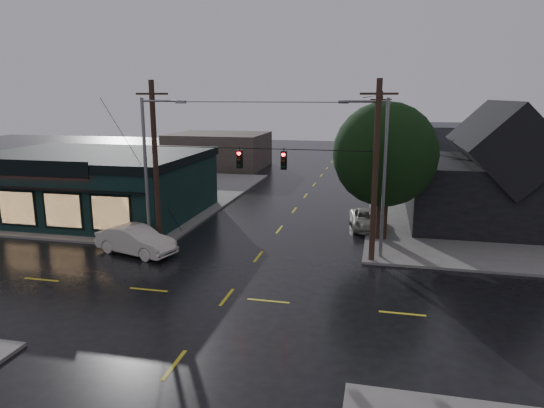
% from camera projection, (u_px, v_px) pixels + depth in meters
% --- Properties ---
extents(ground_plane, '(160.00, 160.00, 0.00)m').
position_uv_depth(ground_plane, '(227.00, 297.00, 22.77)').
color(ground_plane, black).
extents(sidewalk_nw, '(28.00, 28.00, 0.15)m').
position_uv_depth(sidewalk_nw, '(91.00, 194.00, 46.08)').
color(sidewalk_nw, '#605E59').
rests_on(sidewalk_nw, ground).
extents(pizza_shop, '(16.30, 12.34, 4.90)m').
position_uv_depth(pizza_shop, '(94.00, 183.00, 37.75)').
color(pizza_shop, black).
rests_on(pizza_shop, ground).
extents(ne_building, '(12.60, 11.60, 8.75)m').
position_uv_depth(ne_building, '(498.00, 164.00, 34.74)').
color(ne_building, black).
rests_on(ne_building, ground).
extents(corner_tree, '(6.59, 6.59, 8.79)m').
position_uv_depth(corner_tree, '(385.00, 155.00, 30.43)').
color(corner_tree, black).
rests_on(corner_tree, ground).
extents(utility_pole_nw, '(2.00, 0.32, 10.15)m').
position_uv_depth(utility_pole_nw, '(160.00, 247.00, 30.35)').
color(utility_pole_nw, black).
rests_on(utility_pole_nw, ground).
extents(utility_pole_ne, '(2.00, 0.32, 10.15)m').
position_uv_depth(utility_pole_ne, '(371.00, 262.00, 27.56)').
color(utility_pole_ne, black).
rests_on(utility_pole_ne, ground).
extents(utility_pole_far_a, '(2.00, 0.32, 9.65)m').
position_uv_depth(utility_pole_far_a, '(377.00, 191.00, 48.02)').
color(utility_pole_far_a, black).
rests_on(utility_pole_far_a, ground).
extents(utility_pole_far_b, '(2.00, 0.32, 9.15)m').
position_uv_depth(utility_pole_far_b, '(379.00, 163.00, 67.05)').
color(utility_pole_far_b, black).
rests_on(utility_pole_far_b, ground).
extents(utility_pole_far_c, '(2.00, 0.32, 9.15)m').
position_uv_depth(utility_pole_far_c, '(380.00, 148.00, 86.07)').
color(utility_pole_far_c, black).
rests_on(utility_pole_far_c, ground).
extents(span_signal_assembly, '(13.00, 0.48, 1.23)m').
position_uv_depth(span_signal_assembly, '(262.00, 159.00, 27.68)').
color(span_signal_assembly, black).
rests_on(span_signal_assembly, ground).
extents(streetlight_nw, '(5.40, 0.30, 9.15)m').
position_uv_depth(streetlight_nw, '(150.00, 250.00, 29.75)').
color(streetlight_nw, slate).
rests_on(streetlight_nw, ground).
extents(streetlight_ne, '(5.40, 0.30, 9.15)m').
position_uv_depth(streetlight_ne, '(380.00, 259.00, 28.12)').
color(streetlight_ne, slate).
rests_on(streetlight_ne, ground).
extents(bg_building_west, '(12.00, 10.00, 4.40)m').
position_uv_depth(bg_building_west, '(219.00, 150.00, 63.35)').
color(bg_building_west, '#40342F').
rests_on(bg_building_west, ground).
extents(bg_building_east, '(14.00, 12.00, 5.60)m').
position_uv_depth(bg_building_east, '(456.00, 147.00, 61.53)').
color(bg_building_east, black).
rests_on(bg_building_east, ground).
extents(sedan_cream, '(5.38, 3.11, 1.67)m').
position_uv_depth(sedan_cream, '(136.00, 240.00, 28.82)').
color(sedan_cream, beige).
rests_on(sedan_cream, ground).
extents(suv_silver, '(2.85, 4.99, 1.31)m').
position_uv_depth(suv_silver, '(367.00, 219.00, 34.36)').
color(suv_silver, '#A7A69A').
rests_on(suv_silver, ground).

